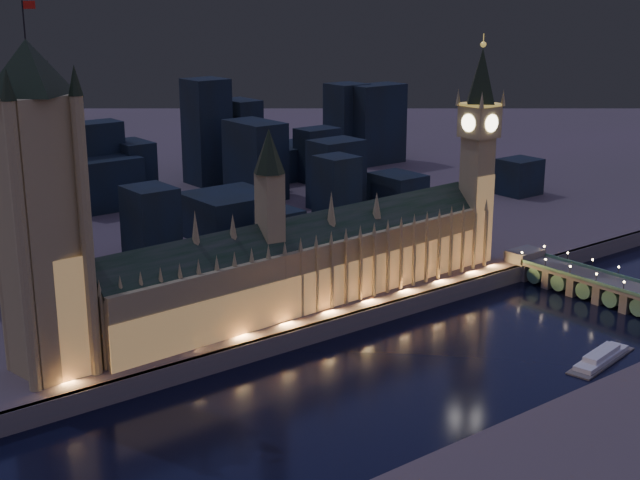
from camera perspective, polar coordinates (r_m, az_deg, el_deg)
ground_plane at (r=343.38m, az=5.06°, el=-8.25°), size 2000.00×2000.00×0.00m
embankment_wall at (r=370.29m, az=0.73°, el=-5.67°), size 2000.00×2.50×8.00m
palace_of_westminster at (r=380.40m, az=-0.78°, el=-1.50°), size 202.00×29.88×78.00m
victoria_tower at (r=315.49m, az=-17.52°, el=2.62°), size 31.68×31.68×128.09m
elizabeth_tower at (r=439.79m, az=10.13°, el=6.48°), size 18.00×18.00×110.98m
westminster_bridge at (r=431.09m, az=17.90°, el=-3.02°), size 18.09×113.00×15.90m
river_boat at (r=365.25m, az=17.56°, el=-7.18°), size 41.35×16.29×4.50m
city_backdrop at (r=546.25m, az=-10.08°, el=4.12°), size 454.55×215.63×72.90m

